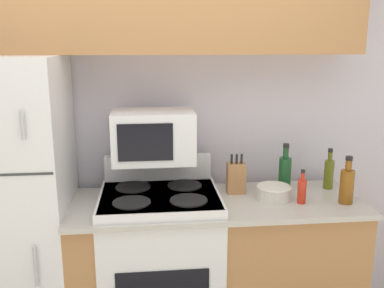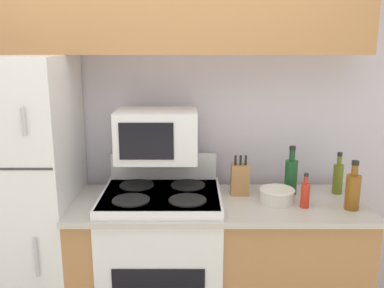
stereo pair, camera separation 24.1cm
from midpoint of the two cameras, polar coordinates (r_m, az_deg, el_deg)
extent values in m
cube|color=silver|center=(2.80, -7.72, 2.19)|extent=(8.00, 0.05, 2.55)
cube|color=#B27A47|center=(2.75, 0.56, -16.60)|extent=(1.71, 0.58, 0.88)
cube|color=#BCB7AD|center=(2.54, 0.64, -7.94)|extent=(1.71, 0.62, 0.03)
cube|color=white|center=(2.74, -25.96, -8.10)|extent=(0.73, 0.64, 1.75)
cylinder|color=#B7B7BC|center=(2.21, -24.62, 2.22)|extent=(0.02, 0.02, 0.14)
cylinder|color=#B7B7BC|center=(2.45, -22.89, -14.85)|extent=(0.02, 0.02, 0.22)
cube|color=white|center=(2.71, -6.81, -16.26)|extent=(0.70, 0.58, 0.96)
cube|color=#2D2D2D|center=(2.51, -7.11, -6.81)|extent=(0.67, 0.56, 0.01)
cube|color=white|center=(2.74, -7.07, -3.13)|extent=(0.67, 0.06, 0.16)
cylinder|color=black|center=(2.39, -10.96, -7.71)|extent=(0.21, 0.21, 0.01)
cylinder|color=black|center=(2.38, -3.36, -7.55)|extent=(0.21, 0.21, 0.01)
cylinder|color=black|center=(2.63, -10.51, -5.71)|extent=(0.21, 0.21, 0.01)
cylinder|color=black|center=(2.62, -3.63, -5.55)|extent=(0.21, 0.21, 0.01)
cube|color=white|center=(2.54, -7.87, 1.02)|extent=(0.48, 0.31, 0.30)
cube|color=black|center=(2.39, -9.13, 0.16)|extent=(0.31, 0.01, 0.21)
cube|color=#B27A47|center=(2.64, 3.28, -4.60)|extent=(0.11, 0.08, 0.19)
cylinder|color=black|center=(2.59, 2.67, -2.06)|extent=(0.01, 0.01, 0.06)
cylinder|color=black|center=(2.59, 3.34, -2.04)|extent=(0.01, 0.01, 0.06)
cylinder|color=black|center=(2.60, 4.01, -2.01)|extent=(0.01, 0.01, 0.06)
cylinder|color=silver|center=(2.57, 8.22, -6.54)|extent=(0.19, 0.19, 0.08)
torus|color=silver|center=(2.56, 8.25, -5.73)|extent=(0.21, 0.21, 0.01)
cylinder|color=#5B6619|center=(2.81, 15.47, -3.99)|extent=(0.06, 0.06, 0.18)
cylinder|color=#5B6619|center=(2.78, 15.62, -1.63)|extent=(0.03, 0.03, 0.06)
cylinder|color=black|center=(2.77, 15.67, -0.85)|extent=(0.03, 0.03, 0.02)
cylinder|color=#194C23|center=(2.71, 9.80, -4.02)|extent=(0.08, 0.08, 0.21)
cylinder|color=#194C23|center=(2.67, 9.92, -1.20)|extent=(0.03, 0.03, 0.07)
cylinder|color=black|center=(2.66, 9.95, -0.26)|extent=(0.04, 0.04, 0.02)
cylinder|color=brown|center=(2.59, 17.46, -5.51)|extent=(0.08, 0.08, 0.20)
cylinder|color=brown|center=(2.55, 17.66, -2.77)|extent=(0.04, 0.04, 0.06)
cylinder|color=black|center=(2.54, 17.73, -1.86)|extent=(0.04, 0.04, 0.02)
cylinder|color=red|center=(2.53, 11.81, -6.27)|extent=(0.05, 0.05, 0.14)
cylinder|color=red|center=(2.50, 11.91, -4.28)|extent=(0.02, 0.02, 0.04)
cylinder|color=black|center=(2.49, 11.95, -3.62)|extent=(0.02, 0.03, 0.02)
camera|label=1|loc=(0.12, -92.86, -0.69)|focal=40.00mm
camera|label=2|loc=(0.12, 87.14, 0.69)|focal=40.00mm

